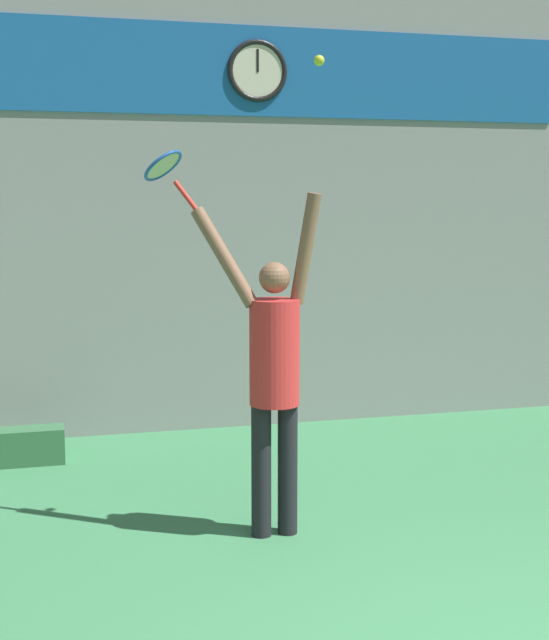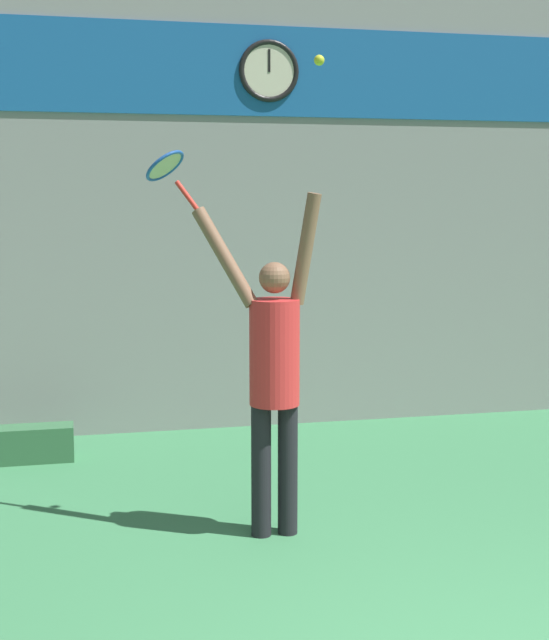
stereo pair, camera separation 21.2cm
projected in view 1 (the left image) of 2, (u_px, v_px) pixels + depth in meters
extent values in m
cube|color=gray|center=(273.00, 166.00, 8.44)|extent=(18.00, 0.10, 5.00)
cube|color=#195B9E|center=(275.00, 72.00, 8.26)|extent=(5.78, 0.02, 0.82)
cylinder|color=beige|center=(257.00, 71.00, 8.20)|extent=(0.52, 0.02, 0.52)
torus|color=black|center=(257.00, 71.00, 8.20)|extent=(0.57, 0.05, 0.57)
cube|color=black|center=(258.00, 61.00, 8.18)|extent=(0.02, 0.01, 0.21)
cylinder|color=black|center=(261.00, 471.00, 5.77)|extent=(0.13, 0.13, 0.87)
cylinder|color=black|center=(288.00, 469.00, 5.82)|extent=(0.13, 0.13, 0.87)
cylinder|color=red|center=(275.00, 352.00, 5.69)|extent=(0.32, 0.32, 0.68)
sphere|color=brown|center=(275.00, 278.00, 5.63)|extent=(0.20, 0.20, 0.20)
cylinder|color=brown|center=(306.00, 249.00, 5.62)|extent=(0.22, 0.20, 0.71)
cylinder|color=brown|center=(224.00, 257.00, 5.66)|extent=(0.42, 0.37, 0.64)
cylinder|color=red|center=(186.00, 196.00, 5.71)|extent=(0.16, 0.13, 0.20)
torus|color=#1E51A5|center=(163.00, 166.00, 5.75)|extent=(0.37, 0.38, 0.21)
cylinder|color=beige|center=(163.00, 166.00, 5.75)|extent=(0.30, 0.31, 0.16)
sphere|color=#CCDB2D|center=(319.00, 61.00, 5.44)|extent=(0.06, 0.06, 0.06)
cylinder|color=#198CCC|center=(46.00, 442.00, 7.65)|extent=(0.07, 0.07, 0.23)
cylinder|color=black|center=(46.00, 426.00, 7.63)|extent=(0.04, 0.04, 0.04)
cube|color=#33663F|center=(22.00, 446.00, 7.39)|extent=(0.69, 0.26, 0.30)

